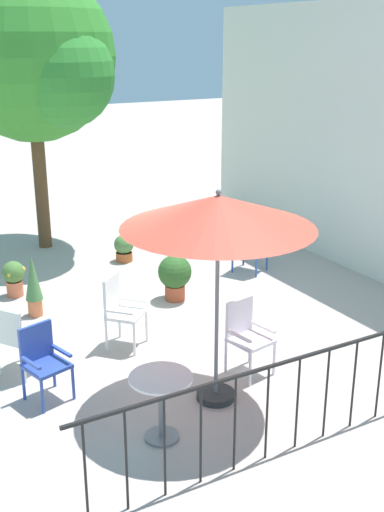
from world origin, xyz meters
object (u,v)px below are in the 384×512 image
patio_chair_1 (248,244)px  patio_chair_2 (120,307)px  patio_umbrella_0 (218,214)px  shade_tree (33,55)px  potted_plant_2 (33,284)px  cafe_table_0 (161,396)px  patio_chair_3 (43,358)px  patio_chair_0 (246,332)px  potted_plant_3 (175,275)px  potted_plant_4 (14,277)px  patio_chair_4 (16,334)px  potted_plant_1 (124,248)px

patio_chair_1 → patio_chair_2: patio_chair_2 is taller
patio_umbrella_0 → patio_chair_2: size_ratio=2.50×
shade_tree → potted_plant_2: shade_tree is taller
shade_tree → cafe_table_0: size_ratio=7.18×
patio_chair_3 → potted_plant_2: size_ratio=0.93×
patio_umbrella_0 → patio_chair_0: 1.80m
patio_umbrella_0 → potted_plant_2: (-3.24, -1.14, -1.68)m
patio_chair_0 → potted_plant_2: size_ratio=0.99×
shade_tree → patio_chair_3: size_ratio=5.88×
potted_plant_3 → potted_plant_4: potted_plant_3 is taller
patio_chair_4 → potted_plant_3: (-1.12, 2.73, -0.12)m
cafe_table_0 → patio_chair_1: patio_chair_1 is taller
patio_chair_2 → potted_plant_2: size_ratio=1.04×
shade_tree → patio_chair_1: size_ratio=5.73×
potted_plant_1 → cafe_table_0: bearing=-19.5°
patio_chair_1 → potted_plant_4: size_ratio=1.55×
patio_chair_2 → potted_plant_3: size_ratio=1.34×
patio_chair_1 → patio_chair_4: 4.67m
patio_umbrella_0 → potted_plant_4: 4.69m
patio_chair_4 → potted_plant_1: (-3.18, 2.76, -0.27)m
patio_chair_2 → potted_plant_1: 3.39m
shade_tree → potted_plant_3: 4.86m
cafe_table_0 → patio_chair_0: (-0.74, 1.51, 0.04)m
patio_chair_1 → patio_chair_3: (2.24, -4.28, -0.03)m
patio_umbrella_0 → potted_plant_1: 5.28m
patio_chair_2 → patio_chair_4: 1.38m
patio_chair_1 → potted_plant_3: bearing=-74.9°
shade_tree → potted_plant_4: shade_tree is taller
shade_tree → potted_plant_1: 3.78m
patio_chair_3 → shade_tree: bearing=162.6°
patio_chair_4 → potted_plant_4: bearing=166.7°
cafe_table_0 → patio_chair_2: size_ratio=0.73×
patio_chair_1 → potted_plant_4: 3.93m
patio_chair_3 → potted_plant_3: patio_chair_3 is taller
patio_umbrella_0 → patio_chair_2: patio_umbrella_0 is taller
potted_plant_4 → patio_chair_2: bearing=18.3°
cafe_table_0 → patio_chair_0: patio_chair_0 is taller
shade_tree → patio_chair_2: (4.58, -0.41, -3.04)m
patio_umbrella_0 → patio_chair_1: bearing=141.1°
patio_chair_1 → potted_plant_1: (-1.60, -1.64, -0.27)m
patio_umbrella_0 → patio_chair_4: size_ratio=2.71×
patio_chair_4 → potted_plant_2: potted_plant_2 is taller
patio_chair_0 → potted_plant_2: (-2.88, -1.78, -0.03)m
potted_plant_1 → patio_chair_3: bearing=-34.5°
potted_plant_2 → potted_plant_3: 2.13m
shade_tree → cafe_table_0: 7.44m
cafe_table_0 → potted_plant_4: cafe_table_0 is taller
patio_umbrella_0 → potted_plant_2: size_ratio=2.61×
shade_tree → patio_chair_2: size_ratio=5.24×
potted_plant_3 → potted_plant_4: bearing=-122.6°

